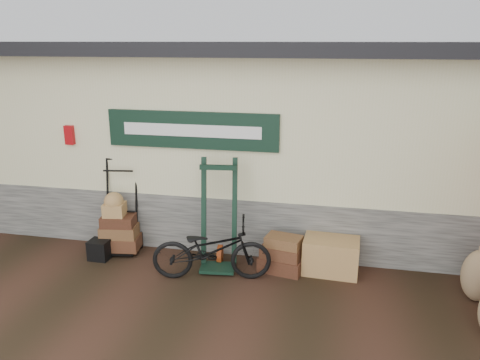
% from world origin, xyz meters
% --- Properties ---
extents(ground, '(80.00, 80.00, 0.00)m').
position_xyz_m(ground, '(0.00, 0.00, 0.00)').
color(ground, black).
rests_on(ground, ground).
extents(station_building, '(14.40, 4.10, 3.20)m').
position_xyz_m(station_building, '(-0.01, 2.74, 1.61)').
color(station_building, '#4C4C47').
rests_on(station_building, ground).
extents(porter_trolley, '(0.81, 0.66, 1.48)m').
position_xyz_m(porter_trolley, '(-1.47, 0.85, 0.74)').
color(porter_trolley, black).
rests_on(porter_trolley, ground).
extents(green_barrow, '(0.64, 0.56, 1.62)m').
position_xyz_m(green_barrow, '(0.20, 0.55, 0.81)').
color(green_barrow, black).
rests_on(green_barrow, ground).
extents(suitcase_stack, '(0.69, 0.51, 0.55)m').
position_xyz_m(suitcase_stack, '(1.12, 0.60, 0.27)').
color(suitcase_stack, '#3B2212').
rests_on(suitcase_stack, ground).
extents(wicker_hamper, '(0.80, 0.55, 0.51)m').
position_xyz_m(wicker_hamper, '(1.82, 0.71, 0.25)').
color(wicker_hamper, '#9B6A3E').
rests_on(wicker_hamper, ground).
extents(black_trunk, '(0.31, 0.27, 0.31)m').
position_xyz_m(black_trunk, '(-1.65, 0.41, 0.15)').
color(black_trunk, black).
rests_on(black_trunk, ground).
extents(bicycle, '(0.89, 1.74, 0.96)m').
position_xyz_m(bicycle, '(0.19, 0.18, 0.48)').
color(bicycle, black).
rests_on(bicycle, ground).
extents(burlap_sack_left, '(0.54, 0.50, 0.70)m').
position_xyz_m(burlap_sack_left, '(3.68, 0.30, 0.35)').
color(burlap_sack_left, olive).
rests_on(burlap_sack_left, ground).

